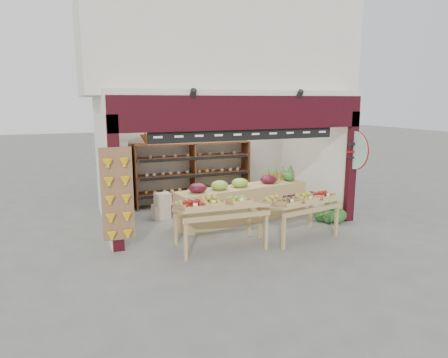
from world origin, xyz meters
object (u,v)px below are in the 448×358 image
refrigerator (117,177)px  display_table_right (299,201)px  display_table_left (213,206)px  watermelon_pile (330,213)px  cardboard_stack (170,208)px  back_shelving (193,160)px  mid_counter (243,202)px

refrigerator → display_table_right: 4.85m
display_table_left → watermelon_pile: 3.36m
display_table_right → watermelon_pile: size_ratio=2.28×
cardboard_stack → back_shelving: bearing=48.6°
mid_counter → display_table_right: size_ratio=2.01×
display_table_left → display_table_right: (1.89, -0.13, -0.04)m
display_table_left → watermelon_pile: (3.24, 0.60, -0.65)m
refrigerator → watermelon_pile: size_ratio=2.47×
display_table_right → refrigerator: bearing=133.8°
display_table_left → back_shelving: bearing=79.6°
refrigerator → cardboard_stack: bearing=-24.3°
refrigerator → watermelon_pile: bearing=-14.3°
back_shelving → display_table_left: bearing=-100.4°
display_table_right → display_table_left: bearing=176.0°
display_table_right → watermelon_pile: 1.65m
refrigerator → display_table_left: size_ratio=1.06×
back_shelving → cardboard_stack: 1.76m
back_shelving → mid_counter: size_ratio=0.95×
back_shelving → refrigerator: back_shelving is taller
watermelon_pile → refrigerator: bearing=149.5°
display_table_right → cardboard_stack: bearing=131.2°
cardboard_stack → display_table_right: display_table_right is taller
display_table_left → refrigerator: bearing=113.5°
display_table_left → watermelon_pile: display_table_left is taller
refrigerator → display_table_left: refrigerator is taller
cardboard_stack → mid_counter: mid_counter is taller
back_shelving → cardboard_stack: back_shelving is taller
mid_counter → display_table_right: (0.62, -1.55, 0.33)m
watermelon_pile → display_table_right: bearing=-151.5°
refrigerator → display_table_right: size_ratio=1.08×
back_shelving → mid_counter: 2.28m
back_shelving → watermelon_pile: back_shelving is taller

